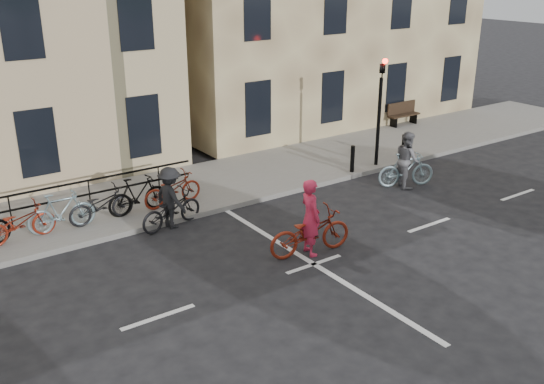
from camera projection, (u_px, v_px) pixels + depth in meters
ground at (314, 264)px, 14.32m from camera, size 120.00×120.00×0.00m
sidewalk at (66, 218)px, 16.75m from camera, size 46.00×4.00×0.15m
traffic_light at (380, 99)px, 20.09m from camera, size 0.18×0.30×3.90m
bollard_east at (352, 159)px, 20.04m from camera, size 0.14×0.14×0.90m
bollard_west at (403, 147)px, 21.32m from camera, size 0.14×0.14×0.90m
bench at (403, 113)px, 25.89m from camera, size 1.60×0.41×0.97m
parked_bikes at (61, 212)px, 15.63m from camera, size 8.30×1.23×1.05m
cyclist_pink at (310, 228)px, 14.63m from camera, size 2.25×1.09×1.92m
cyclist_grey at (407, 165)px, 19.07m from camera, size 1.90×1.21×1.78m
cyclist_dark at (171, 204)px, 16.12m from camera, size 1.99×1.19×1.69m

